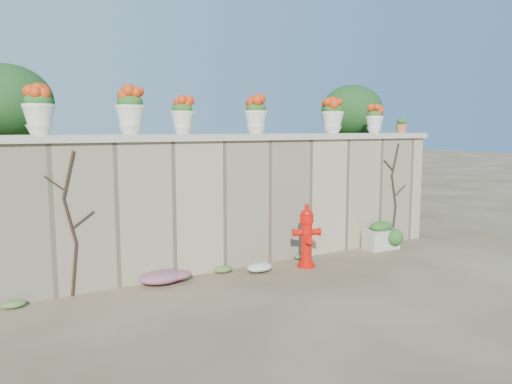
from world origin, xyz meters
TOP-DOWN VIEW (x-y plane):
  - ground at (0.00, 0.00)m, footprint 80.00×80.00m
  - stone_wall at (0.00, 1.80)m, footprint 8.00×0.40m
  - wall_cap at (0.00, 1.80)m, footprint 8.10×0.52m
  - raised_fill at (0.00, 5.00)m, footprint 9.00×6.00m
  - back_shrub_left at (-3.20, 3.00)m, footprint 1.30×1.30m
  - back_shrub_right at (3.40, 3.00)m, footprint 1.30×1.30m
  - vine_left at (-2.67, 1.58)m, footprint 0.60×0.04m
  - vine_right at (3.23, 1.58)m, footprint 0.60×0.04m
  - fire_hydrant at (0.77, 1.09)m, footprint 0.44×0.31m
  - planter_box at (2.66, 1.34)m, footprint 0.63×0.40m
  - green_shrub at (2.91, 1.21)m, footprint 0.55×0.49m
  - magenta_clump at (-1.39, 1.48)m, footprint 0.88×0.58m
  - white_flowers at (-0.10, 1.16)m, footprint 0.52×0.41m
  - urn_pot_0 at (-2.95, 1.80)m, footprint 0.40×0.40m
  - urn_pot_1 at (-1.78, 1.80)m, footprint 0.41×0.41m
  - urn_pot_2 at (-1.00, 1.80)m, footprint 0.34×0.34m
  - urn_pot_3 at (0.26, 1.80)m, footprint 0.38×0.38m
  - urn_pot_4 at (1.85, 1.80)m, footprint 0.39×0.39m
  - urn_pot_5 at (2.87, 1.80)m, footprint 0.33×0.33m
  - terracotta_pot at (3.60, 1.80)m, footprint 0.24×0.24m

SIDE VIEW (x-z plane):
  - ground at x=0.00m, z-range 0.00..0.00m
  - white_flowers at x=-0.10m, z-range 0.00..0.19m
  - magenta_clump at x=-1.39m, z-range 0.00..0.23m
  - planter_box at x=2.66m, z-range -0.02..0.49m
  - green_shrub at x=2.91m, z-range 0.00..0.52m
  - fire_hydrant at x=0.77m, z-range 0.00..1.01m
  - vine_left at x=-2.67m, z-range 0.04..1.94m
  - vine_right at x=3.23m, z-range 0.04..1.94m
  - stone_wall at x=0.00m, z-range 0.00..2.00m
  - raised_fill at x=0.00m, z-range 0.00..2.00m
  - wall_cap at x=0.00m, z-range 2.00..2.10m
  - terracotta_pot at x=3.60m, z-range 2.09..2.37m
  - urn_pot_5 at x=2.87m, z-range 2.10..2.61m
  - urn_pot_2 at x=-1.00m, z-range 2.10..2.64m
  - urn_pot_3 at x=0.26m, z-range 2.10..2.69m
  - urn_pot_4 at x=1.85m, z-range 2.10..2.71m
  - urn_pot_0 at x=-2.95m, z-range 2.10..2.72m
  - urn_pot_1 at x=-1.78m, z-range 2.10..2.74m
  - back_shrub_left at x=-3.20m, z-range 2.00..3.10m
  - back_shrub_right at x=3.40m, z-range 2.00..3.10m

